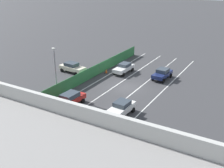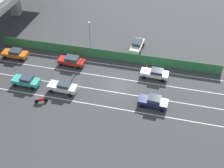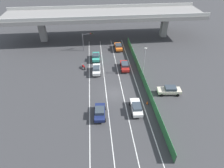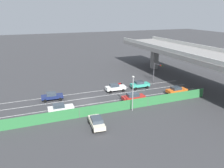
% 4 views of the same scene
% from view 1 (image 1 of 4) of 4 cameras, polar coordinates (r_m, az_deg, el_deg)
% --- Properties ---
extents(ground_plane, '(300.00, 300.00, 0.00)m').
position_cam_1_polar(ground_plane, '(40.08, 3.08, -0.69)').
color(ground_plane, '#38383A').
extents(lane_line_left_edge, '(0.14, 43.64, 0.01)m').
position_cam_1_polar(lane_line_left_edge, '(35.02, 7.55, -4.38)').
color(lane_line_left_edge, silver).
rests_on(lane_line_left_edge, ground).
extents(lane_line_mid_left, '(0.14, 43.64, 0.01)m').
position_cam_1_polar(lane_line_mid_left, '(36.28, 2.67, -3.22)').
color(lane_line_mid_left, silver).
rests_on(lane_line_mid_left, ground).
extents(lane_line_mid_right, '(0.14, 43.64, 0.01)m').
position_cam_1_polar(lane_line_mid_right, '(37.79, -1.85, -2.13)').
color(lane_line_mid_right, silver).
rests_on(lane_line_mid_right, ground).
extents(lane_line_right_edge, '(0.14, 43.64, 0.01)m').
position_cam_1_polar(lane_line_right_edge, '(39.54, -5.98, -1.11)').
color(lane_line_right_edge, silver).
rests_on(lane_line_right_edge, ground).
extents(green_fence, '(0.10, 39.74, 1.83)m').
position_cam_1_polar(green_fence, '(40.07, -7.84, 0.53)').
color(green_fence, '#2D753D').
rests_on(green_fence, ground).
extents(car_sedan_white, '(2.11, 4.53, 1.60)m').
position_cam_1_polar(car_sedan_white, '(45.67, 2.47, 3.41)').
color(car_sedan_white, white).
rests_on(car_sedan_white, ground).
extents(car_sedan_red, '(2.17, 4.65, 1.68)m').
position_cam_1_polar(car_sedan_red, '(34.56, -8.84, -3.12)').
color(car_sedan_red, red).
rests_on(car_sedan_red, ground).
extents(car_taxi_teal, '(2.10, 4.40, 1.67)m').
position_cam_1_polar(car_taxi_teal, '(27.40, -4.47, -10.14)').
color(car_taxi_teal, teal).
rests_on(car_taxi_teal, ground).
extents(car_taxi_orange, '(2.08, 4.51, 1.63)m').
position_cam_1_polar(car_taxi_orange, '(28.14, -22.19, -11.01)').
color(car_taxi_orange, orange).
rests_on(car_taxi_orange, ground).
extents(car_sedan_navy, '(2.24, 4.35, 1.65)m').
position_cam_1_polar(car_sedan_navy, '(43.67, 10.44, 2.18)').
color(car_sedan_navy, navy).
rests_on(car_sedan_navy, ground).
extents(car_hatchback_white, '(2.09, 4.50, 1.71)m').
position_cam_1_polar(car_hatchback_white, '(31.91, 1.86, -5.08)').
color(car_hatchback_white, silver).
rests_on(car_hatchback_white, ground).
extents(motorcycle, '(0.95, 1.83, 0.93)m').
position_cam_1_polar(motorcycle, '(29.17, 5.02, -9.04)').
color(motorcycle, black).
rests_on(motorcycle, ground).
extents(parked_sedan_cream, '(4.76, 2.35, 1.70)m').
position_cam_1_polar(parked_sedan_cream, '(46.26, -8.30, 3.50)').
color(parked_sedan_cream, beige).
rests_on(parked_sedan_cream, ground).
extents(traffic_light, '(3.04, 0.96, 4.97)m').
position_cam_1_polar(traffic_light, '(20.89, -8.97, -13.15)').
color(traffic_light, '#47474C').
rests_on(traffic_light, ground).
extents(street_lamp, '(0.60, 0.36, 6.50)m').
position_cam_1_polar(street_lamp, '(37.42, -11.77, 3.71)').
color(street_lamp, gray).
rests_on(street_lamp, ground).
extents(traffic_cone, '(0.47, 0.47, 0.73)m').
position_cam_1_polar(traffic_cone, '(45.67, -1.23, 2.70)').
color(traffic_cone, orange).
rests_on(traffic_cone, ground).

